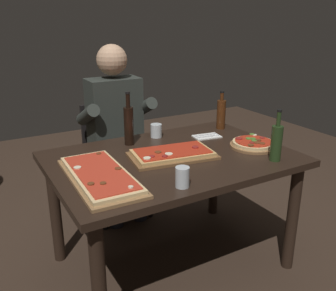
{
  "coord_description": "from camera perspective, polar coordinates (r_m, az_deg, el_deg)",
  "views": [
    {
      "loc": [
        -1.04,
        -1.76,
        1.52
      ],
      "look_at": [
        0.0,
        0.05,
        0.79
      ],
      "focal_mm": 39.98,
      "sensor_mm": 36.0,
      "label": 1
    }
  ],
  "objects": [
    {
      "name": "diner_chair",
      "position": [
        2.99,
        -8.4,
        -1.18
      ],
      "size": [
        0.44,
        0.44,
        0.87
      ],
      "color": "black",
      "rests_on": "ground_plane"
    },
    {
      "name": "ground_plane",
      "position": [
        2.55,
        0.58,
        -17.32
      ],
      "size": [
        6.4,
        6.4,
        0.0
      ],
      "primitive_type": "plane",
      "color": "#38281E"
    },
    {
      "name": "tumbler_near_camera",
      "position": [
        2.52,
        -1.81,
        2.28
      ],
      "size": [
        0.08,
        0.08,
        0.09
      ],
      "color": "silver",
      "rests_on": "dining_table"
    },
    {
      "name": "napkin_cutlery_set",
      "position": [
        2.54,
        5.93,
        1.39
      ],
      "size": [
        0.19,
        0.13,
        0.01
      ],
      "color": "white",
      "rests_on": "dining_table"
    },
    {
      "name": "pizza_round_far",
      "position": [
        2.39,
        12.87,
        0.23
      ],
      "size": [
        0.29,
        0.29,
        0.05
      ],
      "color": "brown",
      "rests_on": "dining_table"
    },
    {
      "name": "vinegar_bottle_green",
      "position": [
        2.72,
        8.1,
        4.83
      ],
      "size": [
        0.06,
        0.06,
        0.27
      ],
      "color": "#47230F",
      "rests_on": "dining_table"
    },
    {
      "name": "wine_bottle_dark",
      "position": [
        2.36,
        -6.0,
        3.23
      ],
      "size": [
        0.06,
        0.06,
        0.34
      ],
      "color": "black",
      "rests_on": "dining_table"
    },
    {
      "name": "dining_table",
      "position": [
        2.23,
        0.64,
        -3.9
      ],
      "size": [
        1.4,
        0.96,
        0.74
      ],
      "color": "black",
      "rests_on": "ground_plane"
    },
    {
      "name": "seated_diner",
      "position": [
        2.8,
        -7.74,
        2.98
      ],
      "size": [
        0.53,
        0.41,
        1.33
      ],
      "color": "#23232D",
      "rests_on": "ground_plane"
    },
    {
      "name": "pizza_rectangular_front",
      "position": [
        2.17,
        0.68,
        -1.29
      ],
      "size": [
        0.53,
        0.35,
        0.05
      ],
      "color": "brown",
      "rests_on": "dining_table"
    },
    {
      "name": "tumbler_far_side",
      "position": [
        1.79,
        2.2,
        -4.83
      ],
      "size": [
        0.07,
        0.07,
        0.1
      ],
      "color": "silver",
      "rests_on": "dining_table"
    },
    {
      "name": "pizza_rectangular_left",
      "position": [
        1.91,
        -10.3,
        -4.53
      ],
      "size": [
        0.31,
        0.65,
        0.05
      ],
      "color": "olive",
      "rests_on": "dining_table"
    },
    {
      "name": "oil_bottle_amber",
      "position": [
        2.18,
        16.2,
        0.53
      ],
      "size": [
        0.06,
        0.06,
        0.3
      ],
      "color": "#233819",
      "rests_on": "dining_table"
    }
  ]
}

